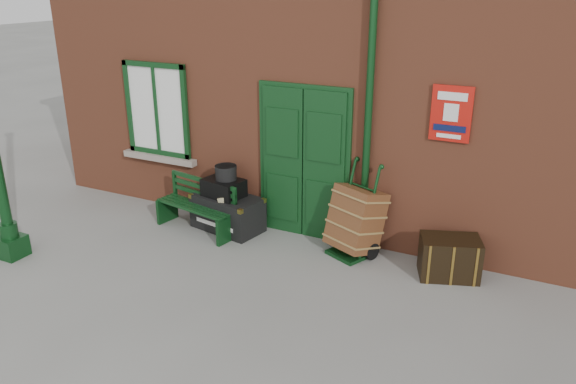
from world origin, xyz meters
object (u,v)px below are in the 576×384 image
Objects in this scene: bench at (198,204)px; dark_trunk at (449,257)px; porter_trolley at (356,220)px; houdini_trunk at (228,213)px.

bench is 3.73m from dark_trunk.
porter_trolley is at bearing 18.07° from bench.
bench is 1.87× the size of dark_trunk.
bench reaches higher than dark_trunk.
houdini_trunk is 1.44× the size of dark_trunk.
dark_trunk is at bearing 10.96° from houdini_trunk.
houdini_trunk is (0.38, 0.23, -0.15)m from bench.
houdini_trunk is 0.82× the size of porter_trolley.
dark_trunk is (3.34, 0.02, 0.00)m from houdini_trunk.
dark_trunk is (3.72, 0.24, -0.15)m from bench.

